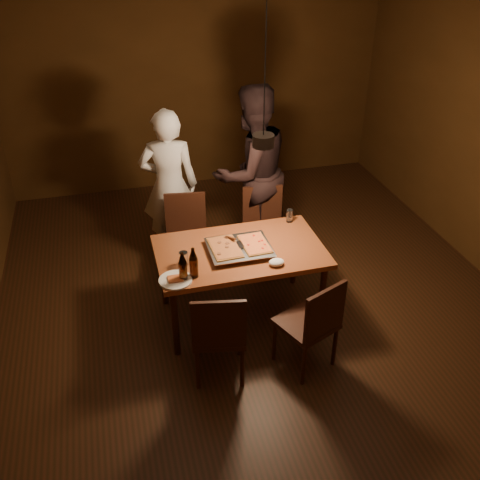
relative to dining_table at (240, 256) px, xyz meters
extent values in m
plane|color=#391C0F|center=(0.20, 0.03, -0.68)|extent=(6.00, 6.00, 0.00)
plane|color=beige|center=(0.20, 0.03, 2.12)|extent=(6.00, 6.00, 0.00)
plane|color=#4D2D11|center=(0.20, 3.03, 0.72)|extent=(5.00, 0.00, 5.00)
cube|color=brown|center=(0.00, 0.00, 0.05)|extent=(1.50, 0.90, 0.05)
cylinder|color=#38190F|center=(-0.67, -0.37, -0.33)|extent=(0.06, 0.06, 0.70)
cylinder|color=#38190F|center=(0.67, -0.37, -0.33)|extent=(0.06, 0.06, 0.70)
cylinder|color=#38190F|center=(-0.67, 0.37, -0.33)|extent=(0.06, 0.06, 0.70)
cylinder|color=#38190F|center=(0.67, 0.37, -0.33)|extent=(0.06, 0.06, 0.70)
cube|color=#38190F|center=(-0.36, 0.75, -0.25)|extent=(0.48, 0.48, 0.04)
cube|color=#38190F|center=(-0.33, 0.94, -0.01)|extent=(0.42, 0.09, 0.45)
cube|color=#38190F|center=(0.46, 0.70, -0.25)|extent=(0.47, 0.47, 0.04)
cube|color=#38190F|center=(0.48, 0.88, -0.01)|extent=(0.42, 0.08, 0.45)
cube|color=#38190F|center=(-0.36, -0.67, -0.25)|extent=(0.49, 0.49, 0.04)
cube|color=#38190F|center=(-0.39, -0.85, -0.01)|extent=(0.42, 0.11, 0.45)
cube|color=#38190F|center=(0.37, -0.75, -0.25)|extent=(0.55, 0.55, 0.04)
cube|color=#38190F|center=(0.44, -0.92, -0.01)|extent=(0.40, 0.19, 0.45)
cube|color=silver|center=(-0.01, -0.03, 0.10)|extent=(0.56, 0.46, 0.05)
cube|color=maroon|center=(-0.14, -0.02, 0.13)|extent=(0.26, 0.39, 0.02)
cube|color=gold|center=(0.13, -0.03, 0.13)|extent=(0.24, 0.37, 0.02)
cylinder|color=black|center=(-0.57, -0.32, 0.16)|extent=(0.07, 0.07, 0.17)
cone|color=black|center=(-0.57, -0.32, 0.29)|extent=(0.07, 0.07, 0.10)
cylinder|color=black|center=(-0.47, -0.30, 0.16)|extent=(0.07, 0.07, 0.18)
cone|color=black|center=(-0.47, -0.30, 0.30)|extent=(0.07, 0.07, 0.10)
cylinder|color=silver|center=(-0.53, -0.10, 0.13)|extent=(0.08, 0.08, 0.12)
cylinder|color=silver|center=(0.59, 0.36, 0.14)|extent=(0.06, 0.06, 0.13)
cylinder|color=white|center=(-0.63, -0.32, 0.08)|extent=(0.28, 0.28, 0.02)
cube|color=gold|center=(-0.63, -0.32, 0.10)|extent=(0.12, 0.10, 0.01)
ellipsoid|color=white|center=(0.24, -0.32, 0.10)|extent=(0.14, 0.10, 0.06)
imported|color=white|center=(-0.44, 1.26, 0.16)|extent=(0.67, 0.49, 1.68)
imported|color=black|center=(0.43, 1.13, 0.27)|extent=(1.11, 0.99, 1.89)
cylinder|color=black|center=(0.20, 0.03, 1.07)|extent=(0.18, 0.18, 0.10)
cylinder|color=black|center=(0.20, 0.03, 1.62)|extent=(0.01, 0.01, 1.00)
camera|label=1|loc=(-1.03, -3.87, 2.68)|focal=40.00mm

